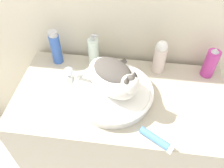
% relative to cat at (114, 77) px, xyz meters
% --- Properties ---
extents(vanity_counter, '(1.08, 0.56, 0.81)m').
position_rel_cat_xyz_m(vanity_counter, '(0.03, 0.02, -0.55)').
color(vanity_counter, '#B2A893').
rests_on(vanity_counter, ground_plane).
extents(sink_basin, '(0.41, 0.41, 0.06)m').
position_rel_cat_xyz_m(sink_basin, '(-0.01, 0.00, -0.12)').
color(sink_basin, white).
rests_on(sink_basin, vanity_counter).
extents(cat, '(0.32, 0.36, 0.18)m').
position_rel_cat_xyz_m(cat, '(0.00, 0.00, 0.00)').
color(cat, silver).
rests_on(cat, sink_basin).
extents(faucet, '(0.13, 0.07, 0.12)m').
position_rel_cat_xyz_m(faucet, '(-0.23, 0.07, -0.09)').
color(faucet, silver).
rests_on(faucet, vanity_counter).
extents(spray_bottle_trigger, '(0.07, 0.07, 0.18)m').
position_rel_cat_xyz_m(spray_bottle_trigger, '(0.49, 0.23, -0.06)').
color(spray_bottle_trigger, '#B2338C').
rests_on(spray_bottle_trigger, vanity_counter).
extents(lotion_bottle_white, '(0.07, 0.07, 0.20)m').
position_rel_cat_xyz_m(lotion_bottle_white, '(0.22, 0.23, -0.05)').
color(lotion_bottle_white, silver).
rests_on(lotion_bottle_white, vanity_counter).
extents(soap_pump_bottle, '(0.06, 0.06, 0.21)m').
position_rel_cat_xyz_m(soap_pump_bottle, '(-0.14, 0.23, -0.06)').
color(soap_pump_bottle, silver).
rests_on(soap_pump_bottle, vanity_counter).
extents(shampoo_bottle_tall, '(0.06, 0.06, 0.20)m').
position_rel_cat_xyz_m(shampoo_bottle_tall, '(-0.35, 0.23, -0.05)').
color(shampoo_bottle_tall, '#335BB7').
rests_on(shampoo_bottle_tall, vanity_counter).
extents(cream_tube, '(0.15, 0.11, 0.04)m').
position_rel_cat_xyz_m(cream_tube, '(0.22, -0.22, -0.13)').
color(cream_tube, '#4C7FB2').
rests_on(cream_tube, vanity_counter).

